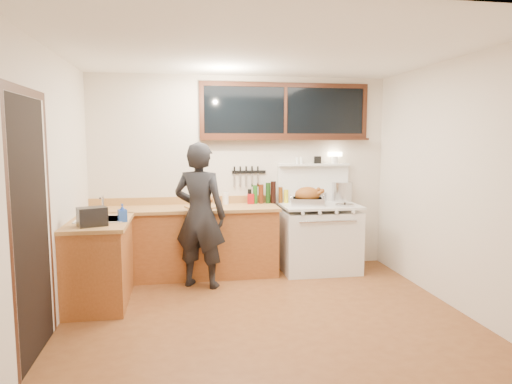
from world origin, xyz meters
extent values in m
cube|color=brown|center=(0.00, 0.00, -0.01)|extent=(4.00, 3.50, 0.02)
cube|color=beige|center=(0.00, 1.77, 1.30)|extent=(4.00, 0.05, 2.60)
cube|color=beige|center=(0.00, -1.77, 1.30)|extent=(4.00, 0.05, 2.60)
cube|color=beige|center=(-2.02, 0.00, 1.30)|extent=(0.05, 3.50, 2.60)
cube|color=beige|center=(2.02, 0.00, 1.30)|extent=(0.05, 3.50, 2.60)
cube|color=white|center=(0.00, 0.00, 2.62)|extent=(4.00, 3.50, 0.05)
cube|color=brown|center=(-0.80, 1.45, 0.43)|extent=(2.40, 0.60, 0.86)
cube|color=#AC7C44|center=(-0.80, 1.44, 0.88)|extent=(2.44, 0.64, 0.04)
cube|color=#AC7C44|center=(-0.80, 1.74, 0.95)|extent=(2.40, 0.03, 0.10)
sphere|color=#B78C38|center=(-1.80, 1.17, 0.70)|extent=(0.03, 0.03, 0.03)
sphere|color=#B78C38|center=(-1.30, 1.17, 0.70)|extent=(0.03, 0.03, 0.03)
sphere|color=#B78C38|center=(-0.80, 1.17, 0.70)|extent=(0.03, 0.03, 0.03)
sphere|color=#B78C38|center=(-0.30, 1.17, 0.70)|extent=(0.03, 0.03, 0.03)
sphere|color=#B78C38|center=(0.15, 1.17, 0.70)|extent=(0.03, 0.03, 0.03)
cube|color=brown|center=(-1.70, 0.62, 0.43)|extent=(0.60, 1.05, 0.86)
cube|color=#AC7C44|center=(-1.69, 0.62, 0.88)|extent=(0.64, 1.09, 0.04)
cube|color=white|center=(-1.68, 0.70, 0.84)|extent=(0.45, 0.40, 0.14)
cube|color=white|center=(-1.68, 0.70, 0.91)|extent=(0.50, 0.45, 0.01)
cylinder|color=silver|center=(-1.68, 0.88, 1.02)|extent=(0.02, 0.02, 0.24)
cylinder|color=silver|center=(-1.68, 0.80, 1.13)|extent=(0.02, 0.18, 0.02)
cube|color=white|center=(1.00, 1.40, 0.41)|extent=(1.00, 0.70, 0.82)
cube|color=white|center=(1.00, 1.40, 0.89)|extent=(1.02, 0.72, 0.03)
cube|color=white|center=(1.00, 1.06, 0.52)|extent=(0.88, 0.02, 0.46)
cylinder|color=silver|center=(1.00, 1.03, 0.74)|extent=(0.75, 0.02, 0.02)
cylinder|color=white|center=(0.67, 1.04, 0.85)|extent=(0.04, 0.03, 0.04)
cylinder|color=white|center=(0.89, 1.04, 0.85)|extent=(0.04, 0.03, 0.04)
cylinder|color=white|center=(1.11, 1.04, 0.85)|extent=(0.04, 0.03, 0.04)
cylinder|color=white|center=(1.33, 1.04, 0.85)|extent=(0.04, 0.03, 0.04)
cube|color=white|center=(1.00, 1.72, 1.15)|extent=(1.00, 0.05, 0.50)
cube|color=white|center=(1.00, 1.69, 1.41)|extent=(1.00, 0.12, 0.03)
cylinder|color=white|center=(1.30, 1.69, 1.48)|extent=(0.10, 0.10, 0.10)
cube|color=#FFE5B2|center=(1.30, 1.69, 1.56)|extent=(0.18, 0.09, 0.06)
cube|color=black|center=(1.05, 1.69, 1.48)|extent=(0.09, 0.05, 0.10)
cylinder|color=white|center=(0.82, 1.69, 1.47)|extent=(0.04, 0.04, 0.09)
cylinder|color=white|center=(0.76, 1.69, 1.47)|extent=(0.04, 0.04, 0.09)
cube|color=black|center=(0.60, 1.73, 2.15)|extent=(2.20, 0.01, 0.62)
cube|color=black|center=(0.60, 1.73, 2.49)|extent=(2.32, 0.04, 0.06)
cube|color=black|center=(0.60, 1.73, 1.81)|extent=(2.32, 0.04, 0.06)
cube|color=black|center=(-0.53, 1.73, 2.15)|extent=(0.06, 0.04, 0.62)
cube|color=black|center=(1.73, 1.73, 2.15)|extent=(0.06, 0.04, 0.62)
cube|color=black|center=(0.60, 1.73, 2.15)|extent=(0.04, 0.04, 0.62)
cube|color=black|center=(0.60, 1.68, 1.76)|extent=(2.32, 0.13, 0.03)
cube|color=black|center=(-1.99, -0.55, 1.05)|extent=(0.01, 0.86, 2.10)
cube|color=black|center=(-1.99, -1.03, 1.05)|extent=(0.01, 0.07, 2.10)
cube|color=black|center=(-1.99, -0.07, 1.05)|extent=(0.01, 0.07, 2.10)
cube|color=black|center=(-1.99, -0.55, 2.14)|extent=(0.01, 1.04, 0.07)
cube|color=black|center=(0.10, 1.74, 1.32)|extent=(0.46, 0.02, 0.04)
cube|color=silver|center=(-0.10, 1.72, 1.21)|extent=(0.02, 0.00, 0.18)
cube|color=black|center=(-0.10, 1.72, 1.35)|extent=(0.02, 0.02, 0.10)
cube|color=silver|center=(-0.02, 1.72, 1.21)|extent=(0.02, 0.00, 0.18)
cube|color=black|center=(-0.02, 1.72, 1.35)|extent=(0.02, 0.02, 0.10)
cube|color=silver|center=(0.06, 1.72, 1.21)|extent=(0.02, 0.00, 0.18)
cube|color=black|center=(0.06, 1.72, 1.35)|extent=(0.02, 0.02, 0.10)
cube|color=silver|center=(0.14, 1.72, 1.21)|extent=(0.03, 0.00, 0.18)
cube|color=black|center=(0.14, 1.72, 1.35)|extent=(0.02, 0.02, 0.10)
cube|color=silver|center=(0.22, 1.72, 1.21)|extent=(0.03, 0.00, 0.18)
cube|color=black|center=(0.22, 1.72, 1.35)|extent=(0.02, 0.02, 0.10)
imported|color=black|center=(-0.60, 1.00, 0.87)|extent=(0.75, 0.64, 1.73)
imported|color=blue|center=(-1.43, 0.53, 1.00)|extent=(0.11, 0.11, 0.19)
cube|color=black|center=(-1.70, 0.34, 0.99)|extent=(0.32, 0.28, 0.19)
cube|color=#AC7C44|center=(-0.55, 1.36, 0.91)|extent=(0.46, 0.40, 0.02)
ellipsoid|color=brown|center=(-0.55, 1.36, 0.97)|extent=(0.25, 0.21, 0.13)
sphere|color=brown|center=(-0.45, 1.41, 1.00)|extent=(0.05, 0.05, 0.05)
sphere|color=brown|center=(-0.45, 1.31, 1.00)|extent=(0.05, 0.05, 0.05)
cube|color=silver|center=(0.82, 1.35, 0.95)|extent=(0.49, 0.41, 0.10)
cube|color=#3F3F42|center=(0.82, 1.35, 0.98)|extent=(0.43, 0.35, 0.03)
torus|color=silver|center=(0.60, 1.35, 1.00)|extent=(0.04, 0.10, 0.10)
torus|color=silver|center=(1.04, 1.35, 1.00)|extent=(0.04, 0.10, 0.10)
ellipsoid|color=brown|center=(0.82, 1.35, 1.04)|extent=(0.38, 0.32, 0.21)
cylinder|color=brown|center=(0.93, 1.27, 1.06)|extent=(0.13, 0.08, 0.09)
sphere|color=brown|center=(0.99, 1.27, 1.09)|extent=(0.06, 0.06, 0.06)
cylinder|color=brown|center=(0.93, 1.43, 1.06)|extent=(0.13, 0.08, 0.09)
sphere|color=brown|center=(0.99, 1.43, 1.09)|extent=(0.06, 0.06, 0.06)
cylinder|color=silver|center=(1.41, 1.68, 1.03)|extent=(0.32, 0.32, 0.27)
cylinder|color=silver|center=(1.10, 1.70, 0.96)|extent=(0.22, 0.22, 0.13)
cylinder|color=black|center=(1.14, 1.81, 1.02)|extent=(0.08, 0.17, 0.02)
cylinder|color=silver|center=(1.30, 1.26, 0.91)|extent=(0.27, 0.27, 0.02)
sphere|color=black|center=(1.30, 1.26, 0.93)|extent=(0.03, 0.03, 0.03)
cube|color=#9B1110|center=(0.11, 1.62, 0.97)|extent=(0.10, 0.08, 0.13)
cylinder|color=white|center=(-0.23, 1.64, 0.98)|extent=(0.08, 0.08, 0.16)
cylinder|color=black|center=(0.09, 1.63, 1.00)|extent=(0.05, 0.05, 0.20)
cylinder|color=black|center=(0.17, 1.63, 1.02)|extent=(0.06, 0.06, 0.25)
cylinder|color=black|center=(0.25, 1.63, 1.03)|extent=(0.07, 0.07, 0.26)
cylinder|color=black|center=(0.34, 1.63, 1.04)|extent=(0.06, 0.06, 0.28)
cylinder|color=black|center=(0.42, 1.63, 1.05)|extent=(0.07, 0.07, 0.30)
cylinder|color=black|center=(0.52, 1.63, 1.01)|extent=(0.06, 0.06, 0.22)
cylinder|color=black|center=(0.60, 1.63, 0.99)|extent=(0.06, 0.06, 0.18)
camera|label=1|loc=(-0.82, -4.37, 1.77)|focal=32.00mm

